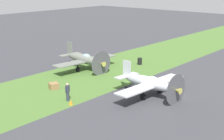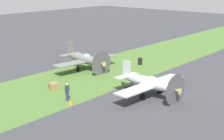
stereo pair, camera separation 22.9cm
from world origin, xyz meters
The scene contains 8 objects.
ground_plane centered at (0.00, 0.00, 0.00)m, with size 160.00×160.00×0.00m, color #38383D.
grass_verge centered at (0.00, -9.76, 0.00)m, with size 120.00×11.00×0.01m, color #476B2D.
airplane_lead centered at (0.21, -0.65, 1.33)m, with size 8.91×7.04×3.17m.
airplane_wingman centered at (-2.45, -12.30, 1.35)m, with size 9.11×7.21×3.24m.
ground_crew_chief centered at (6.36, -5.63, 0.91)m, with size 0.62×0.38×1.73m.
fuel_drum centered at (-9.02, -8.53, 0.45)m, with size 0.60×0.60×0.90m, color black.
supply_crate centered at (4.99, -9.33, 0.32)m, with size 0.90×0.90×0.64m, color olive.
runway_marker_cone centered at (6.83, -4.70, 0.22)m, with size 0.36×0.36×0.44m, color orange.
Camera 2 is at (25.31, 16.50, 11.03)m, focal length 52.52 mm.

